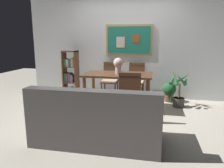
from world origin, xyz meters
The scene contains 12 objects.
ground_plane centered at (0.00, 0.00, 0.00)m, with size 12.00×12.00×0.00m, color beige.
wall_back_with_painting centered at (0.00, 1.55, 1.30)m, with size 5.20×0.14×2.60m.
dining_table centered at (-0.11, 0.54, 0.65)m, with size 1.44×0.81×0.75m.
dining_chair_far_right centered at (0.23, 1.27, 0.54)m, with size 0.40×0.41×0.91m.
dining_chair_near_right centered at (0.25, -0.18, 0.54)m, with size 0.40×0.41×0.91m.
dining_chair_far_left centered at (-0.42, 1.27, 0.54)m, with size 0.40×0.41×0.91m.
leather_couch centered at (-0.12, -1.11, 0.31)m, with size 1.80×0.84×0.84m.
bookshelf centered at (-1.42, 1.15, 0.54)m, with size 0.36×0.28×1.19m.
potted_ivy centered at (1.02, 1.24, 0.27)m, with size 0.32×0.32×0.48m.
potted_palm centered at (1.20, 0.86, 0.33)m, with size 0.47×0.44×0.81m.
flower_vase centered at (-0.09, 0.51, 0.96)m, with size 0.21×0.20×0.34m.
tv_remote centered at (0.14, 0.40, 0.77)m, with size 0.16×0.11×0.02m.
Camera 1 is at (0.65, -3.87, 1.47)m, focal length 34.14 mm.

